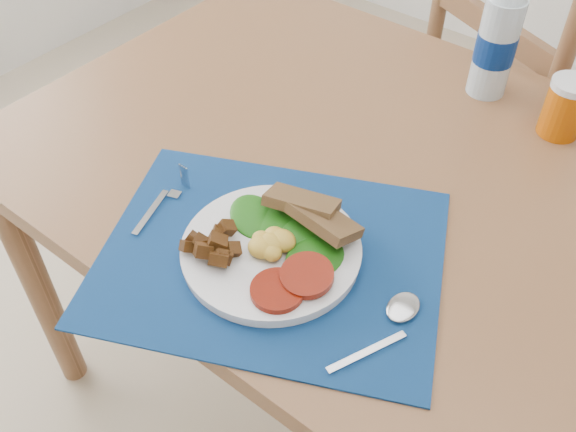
% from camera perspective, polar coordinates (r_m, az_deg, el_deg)
% --- Properties ---
extents(table, '(1.40, 0.90, 0.75)m').
position_cam_1_polar(table, '(1.15, 9.46, 0.14)').
color(table, brown).
rests_on(table, ground).
extents(chair_far, '(0.58, 0.57, 1.21)m').
position_cam_1_polar(chair_far, '(1.70, 19.93, 11.67)').
color(chair_far, brown).
rests_on(chair_far, ground).
extents(placemat, '(0.62, 0.56, 0.00)m').
position_cam_1_polar(placemat, '(0.95, -1.49, -3.54)').
color(placemat, black).
rests_on(placemat, table).
extents(breakfast_plate, '(0.26, 0.26, 0.06)m').
position_cam_1_polar(breakfast_plate, '(0.94, -1.90, -2.71)').
color(breakfast_plate, silver).
rests_on(breakfast_plate, placemat).
extents(fork, '(0.04, 0.15, 0.00)m').
position_cam_1_polar(fork, '(1.05, -10.79, 1.33)').
color(fork, '#B2B5BA').
rests_on(fork, placemat).
extents(spoon, '(0.06, 0.18, 0.01)m').
position_cam_1_polar(spoon, '(0.89, 9.22, -9.23)').
color(spoon, '#B2B5BA').
rests_on(spoon, placemat).
extents(water_bottle, '(0.08, 0.08, 0.26)m').
position_cam_1_polar(water_bottle, '(1.28, 18.13, 14.71)').
color(water_bottle, '#ADBFCC').
rests_on(water_bottle, table).
extents(juice_glass, '(0.07, 0.07, 0.10)m').
position_cam_1_polar(juice_glass, '(1.25, 23.37, 8.71)').
color(juice_glass, '#B54D04').
rests_on(juice_glass, table).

